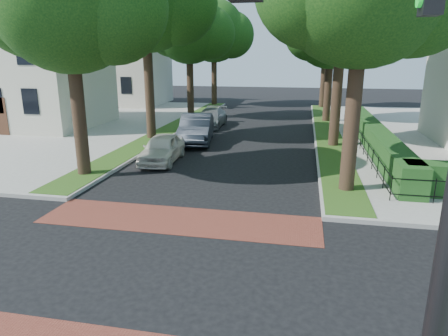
{
  "coord_description": "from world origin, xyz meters",
  "views": [
    {
      "loc": [
        3.72,
        -8.18,
        5.11
      ],
      "look_at": [
        1.31,
        3.99,
        1.6
      ],
      "focal_mm": 32.0,
      "sensor_mm": 36.0,
      "label": 1
    }
  ],
  "objects": [
    {
      "name": "parked_car_middle",
      "position": [
        -2.56,
        14.88,
        0.84
      ],
      "size": [
        2.58,
        5.35,
        1.69
      ],
      "primitive_type": "imported",
      "rotation": [
        0.0,
        0.0,
        0.16
      ],
      "color": "black",
      "rests_on": "ground"
    },
    {
      "name": "hedge_main_road",
      "position": [
        7.7,
        15.0,
        0.75
      ],
      "size": [
        1.0,
        18.0,
        1.2
      ],
      "primitive_type": "cube",
      "color": "#183C15",
      "rests_on": "sidewalk_ne"
    },
    {
      "name": "parked_car_front",
      "position": [
        -3.03,
        10.08,
        0.69
      ],
      "size": [
        1.86,
        4.11,
        1.37
      ],
      "primitive_type": "imported",
      "rotation": [
        0.0,
        0.0,
        0.06
      ],
      "color": "beige",
      "rests_on": "ground"
    },
    {
      "name": "crosswalk_far",
      "position": [
        0.0,
        3.2,
        0.01
      ],
      "size": [
        9.0,
        2.2,
        0.01
      ],
      "primitive_type": "cube",
      "color": "maroon",
      "rests_on": "ground"
    },
    {
      "name": "sidewalk_nw",
      "position": [
        -19.5,
        19.0,
        0.07
      ],
      "size": [
        30.0,
        30.0,
        0.15
      ],
      "primitive_type": "cube",
      "color": "gray",
      "rests_on": "ground"
    },
    {
      "name": "grass_strip_nw",
      "position": [
        -5.4,
        19.1,
        0.16
      ],
      "size": [
        1.6,
        29.8,
        0.02
      ],
      "primitive_type": "cube",
      "color": "#274714",
      "rests_on": "sidewalk_nw"
    },
    {
      "name": "parked_car_rear",
      "position": [
        -2.97,
        20.5,
        0.66
      ],
      "size": [
        1.88,
        4.59,
        1.33
      ],
      "primitive_type": "imported",
      "rotation": [
        0.0,
        0.0,
        -0.0
      ],
      "color": "gray",
      "rests_on": "ground"
    },
    {
      "name": "fence_main_road",
      "position": [
        6.9,
        15.0,
        0.6
      ],
      "size": [
        0.06,
        18.0,
        0.9
      ],
      "primitive_type": null,
      "color": "black",
      "rests_on": "sidewalk_ne"
    },
    {
      "name": "tree_left_back",
      "position": [
        -5.4,
        33.24,
        7.41
      ],
      "size": [
        7.75,
        6.66,
        10.44
      ],
      "color": "black",
      "rests_on": "sidewalk_nw"
    },
    {
      "name": "tree_left_far",
      "position": [
        -5.4,
        24.22,
        7.12
      ],
      "size": [
        7.0,
        6.02,
        9.86
      ],
      "color": "black",
      "rests_on": "sidewalk_nw"
    },
    {
      "name": "house_left_near",
      "position": [
        -15.49,
        17.99,
        5.04
      ],
      "size": [
        10.0,
        9.0,
        10.14
      ],
      "color": "beige",
      "rests_on": "sidewalk_nw"
    },
    {
      "name": "tree_right_far",
      "position": [
        5.6,
        24.22,
        6.91
      ],
      "size": [
        7.25,
        6.23,
        9.74
      ],
      "color": "black",
      "rests_on": "sidewalk_ne"
    },
    {
      "name": "tree_right_back",
      "position": [
        5.6,
        33.23,
        7.27
      ],
      "size": [
        7.5,
        6.45,
        10.2
      ],
      "color": "black",
      "rests_on": "sidewalk_ne"
    },
    {
      "name": "ground",
      "position": [
        0.0,
        0.0,
        0.0
      ],
      "size": [
        120.0,
        120.0,
        0.0
      ],
      "primitive_type": "plane",
      "color": "black",
      "rests_on": "ground"
    },
    {
      "name": "traffic_signal",
      "position": [
        4.89,
        -4.41,
        4.71
      ],
      "size": [
        2.17,
        2.0,
        8.0
      ],
      "color": "black",
      "rests_on": "sidewalk_se"
    },
    {
      "name": "grass_strip_ne",
      "position": [
        5.4,
        19.1,
        0.16
      ],
      "size": [
        1.6,
        29.8,
        0.02
      ],
      "primitive_type": "cube",
      "color": "#274714",
      "rests_on": "sidewalk_ne"
    },
    {
      "name": "house_left_far",
      "position": [
        -15.49,
        31.99,
        5.04
      ],
      "size": [
        10.0,
        9.0,
        10.14
      ],
      "color": "beige",
      "rests_on": "sidewalk_nw"
    }
  ]
}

